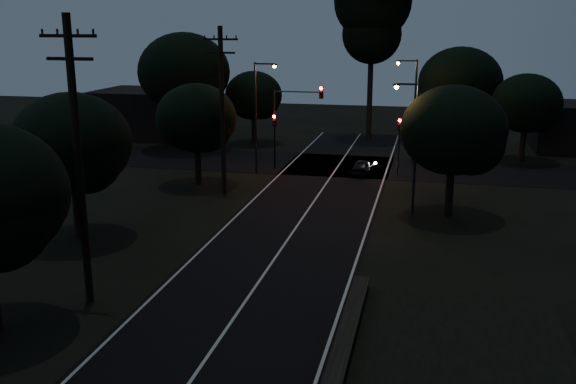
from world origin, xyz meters
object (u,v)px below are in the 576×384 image
at_px(tall_pine, 372,12).
at_px(signal_mast, 297,112).
at_px(signal_left, 275,131).
at_px(signal_right, 399,136).
at_px(streetlight_b, 412,104).
at_px(streetlight_c, 413,139).
at_px(utility_pole_far, 222,109).
at_px(streetlight_a, 258,110).
at_px(utility_pole_mid, 78,159).
at_px(car, 363,167).

height_order(tall_pine, signal_mast, tall_pine).
distance_m(signal_left, signal_right, 9.20).
bearing_deg(streetlight_b, streetlight_c, -87.86).
xyz_separation_m(utility_pole_far, streetlight_b, (11.31, 12.00, -0.85)).
relative_size(tall_pine, streetlight_b, 2.02).
relative_size(utility_pole_far, streetlight_a, 1.31).
relative_size(utility_pole_mid, utility_pole_far, 1.05).
bearing_deg(streetlight_c, signal_mast, 131.19).
relative_size(signal_right, streetlight_c, 0.55).
bearing_deg(signal_left, car, -4.59).
xyz_separation_m(utility_pole_mid, utility_pole_far, (0.00, 17.00, -0.25)).
distance_m(utility_pole_far, car, 12.09).
height_order(utility_pole_far, streetlight_c, utility_pole_far).
distance_m(streetlight_a, car, 8.62).
xyz_separation_m(signal_left, streetlight_b, (9.91, 4.01, 1.80)).
distance_m(utility_pole_mid, signal_mast, 25.22).
bearing_deg(streetlight_c, streetlight_a, 144.31).
bearing_deg(signal_mast, signal_right, -0.03).
bearing_deg(streetlight_b, car, -124.80).
bearing_deg(streetlight_c, signal_left, 136.24).
distance_m(tall_pine, signal_mast, 17.15).
bearing_deg(signal_mast, streetlight_a, -140.23).
distance_m(utility_pole_far, streetlight_b, 16.51).
distance_m(utility_pole_far, signal_left, 8.53).
distance_m(streetlight_a, streetlight_b, 12.19).
xyz_separation_m(streetlight_a, streetlight_c, (11.14, -8.00, -0.29)).
bearing_deg(car, signal_mast, -0.01).
relative_size(utility_pole_mid, streetlight_b, 1.38).
relative_size(signal_right, signal_mast, 0.66).
distance_m(utility_pole_far, signal_mast, 8.64).
xyz_separation_m(tall_pine, streetlight_a, (-6.31, -17.00, -7.02)).
xyz_separation_m(signal_left, car, (6.74, -0.54, -2.29)).
bearing_deg(utility_pole_mid, car, 71.58).
bearing_deg(utility_pole_mid, signal_mast, 82.96).
bearing_deg(streetlight_b, streetlight_a, -150.52).
relative_size(utility_pole_far, tall_pine, 0.65).
xyz_separation_m(signal_left, signal_right, (9.20, 0.00, 0.00)).
xyz_separation_m(utility_pole_far, car, (8.14, 7.45, -4.94)).
relative_size(signal_mast, car, 1.94).
bearing_deg(utility_pole_mid, signal_right, 67.01).
xyz_separation_m(utility_pole_mid, car, (8.14, 24.45, -5.19)).
distance_m(signal_left, car, 7.14).
relative_size(utility_pole_far, streetlight_c, 1.40).
bearing_deg(streetlight_c, streetlight_b, 92.14).
height_order(signal_right, signal_mast, signal_mast).
bearing_deg(streetlight_b, utility_pole_mid, -111.30).
bearing_deg(streetlight_a, tall_pine, 69.64).
distance_m(utility_pole_mid, signal_right, 27.30).
height_order(streetlight_b, streetlight_c, streetlight_b).
xyz_separation_m(signal_right, car, (-2.46, -0.54, -2.29)).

